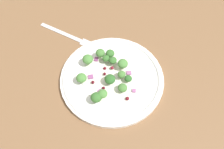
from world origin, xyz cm
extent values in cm
cube|color=brown|center=(0.00, 0.00, -1.00)|extent=(180.00, 180.00, 2.00)
cylinder|color=white|center=(1.18, 2.04, 0.60)|extent=(27.95, 27.95, 1.20)
torus|color=white|center=(1.18, 2.04, 1.20)|extent=(26.72, 26.72, 1.00)
cylinder|color=white|center=(1.18, 2.04, 1.30)|extent=(16.21, 16.21, 0.20)
cylinder|color=#ADD18E|center=(-2.13, -2.02, 2.25)|extent=(0.76, 0.76, 0.76)
ellipsoid|color=#386B2D|center=(-2.13, -2.02, 3.16)|extent=(2.02, 2.02, 1.51)
cylinder|color=#ADD18E|center=(0.29, 6.30, 1.88)|extent=(0.75, 0.75, 0.75)
ellipsoid|color=#2D6028|center=(0.29, 6.30, 2.77)|extent=(1.99, 1.99, 1.49)
cylinder|color=#9EC684|center=(-2.48, 0.33, 2.30)|extent=(0.82, 0.82, 0.82)
ellipsoid|color=#386B2D|center=(-2.48, 0.33, 3.28)|extent=(2.19, 2.19, 1.64)
cylinder|color=#ADD18E|center=(6.56, -3.96, 1.98)|extent=(1.03, 1.03, 1.03)
ellipsoid|color=#4C843D|center=(6.56, -3.96, 3.21)|extent=(2.74, 2.74, 2.05)
cylinder|color=#ADD18E|center=(-0.32, 4.24, 2.11)|extent=(0.79, 0.79, 0.79)
ellipsoid|color=#477A38|center=(-0.32, 4.24, 3.06)|extent=(2.11, 2.11, 1.58)
cylinder|color=#ADD18E|center=(3.26, 6.52, 1.82)|extent=(0.91, 0.91, 0.91)
ellipsoid|color=#477A38|center=(3.26, 6.52, 2.91)|extent=(2.43, 2.43, 1.82)
cylinder|color=#ADD18E|center=(-2.85, 2.91, 2.23)|extent=(1.05, 1.05, 1.05)
ellipsoid|color=#4C843D|center=(-2.85, 2.91, 3.49)|extent=(2.79, 2.79, 2.09)
cylinder|color=#8EB77A|center=(0.93, -5.90, 2.14)|extent=(1.09, 1.09, 1.09)
ellipsoid|color=#4C843D|center=(0.93, -5.90, 3.45)|extent=(2.91, 2.91, 2.18)
cylinder|color=#ADD18E|center=(7.60, 3.30, 2.35)|extent=(0.91, 0.91, 0.91)
ellipsoid|color=#4C843D|center=(7.60, 3.30, 3.45)|extent=(2.44, 2.44, 1.83)
cylinder|color=#8EB77A|center=(-4.22, -1.96, 2.03)|extent=(0.90, 0.90, 0.90)
ellipsoid|color=#386B2D|center=(-4.22, -1.96, 3.11)|extent=(2.40, 2.40, 1.80)
cylinder|color=#ADD18E|center=(9.26, 2.50, 2.11)|extent=(1.04, 1.04, 1.04)
ellipsoid|color=#386B2D|center=(9.26, 2.50, 3.35)|extent=(2.76, 2.76, 2.07)
cylinder|color=#8EB77A|center=(2.94, 2.52, 1.97)|extent=(1.06, 1.06, 1.06)
ellipsoid|color=#2D6028|center=(2.94, 2.52, 3.23)|extent=(2.81, 2.81, 2.11)
cylinder|color=#ADD18E|center=(-2.71, -4.24, 2.26)|extent=(0.95, 0.95, 0.95)
ellipsoid|color=#477A38|center=(-2.71, -4.24, 3.40)|extent=(2.53, 2.53, 1.90)
sphere|color=maroon|center=(4.73, 8.86, 1.85)|extent=(0.96, 0.96, 0.96)
sphere|color=#4C0A14|center=(5.36, 2.08, 1.80)|extent=(0.78, 0.78, 0.78)
sphere|color=#4C0A14|center=(1.69, 0.43, 1.96)|extent=(0.81, 0.81, 0.81)
sphere|color=maroon|center=(-1.00, 0.71, 2.09)|extent=(0.91, 0.91, 0.91)
sphere|color=maroon|center=(0.28, -5.87, 1.92)|extent=(0.94, 0.94, 0.94)
sphere|color=maroon|center=(-0.33, -1.04, 1.69)|extent=(0.85, 0.85, 0.85)
sphere|color=#4C0A14|center=(5.49, -1.20, 1.93)|extent=(0.88, 0.88, 0.88)
cube|color=#A35B93|center=(-2.27, 5.29, 1.64)|extent=(1.61, 1.67, 0.42)
cube|color=#A35B93|center=(1.82, 9.14, 1.73)|extent=(1.18, 1.20, 0.38)
cube|color=#843D75|center=(-1.35, -4.77, 1.50)|extent=(1.60, 1.42, 0.59)
cube|color=#934C84|center=(4.25, -2.78, 1.57)|extent=(1.80, 1.80, 0.45)
cube|color=#A35B93|center=(6.51, 1.83, 1.46)|extent=(1.25, 1.43, 0.46)
cube|color=silver|center=(-4.84, -20.47, 0.25)|extent=(2.19, 15.05, 0.50)
cube|color=silver|center=(-5.46, -11.19, 0.25)|extent=(2.63, 3.75, 0.50)
camera|label=1|loc=(29.85, 20.05, 56.40)|focal=38.59mm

